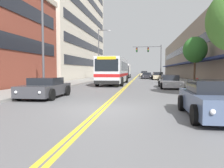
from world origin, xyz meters
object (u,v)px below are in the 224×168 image
at_px(car_red_moving_second, 144,74).
at_px(street_lamp_left_near, 47,21).
at_px(car_black_parked_left_mid, 111,76).
at_px(car_slate_blue_parked_right_foreground, 212,100).
at_px(car_charcoal_moving_lead, 147,76).
at_px(fire_hydrant, 197,84).
at_px(car_beige_parked_right_mid, 158,76).
at_px(car_silver_parked_right_far, 170,82).
at_px(street_lamp_left_far, 100,51).
at_px(street_tree_right_mid, 195,50).
at_px(city_bus, 114,70).
at_px(box_truck, 124,71).
at_px(car_champagne_moving_third, 144,74).
at_px(traffic_signal_mast, 151,55).
at_px(car_dark_grey_parked_left_near, 45,88).

distance_m(car_red_moving_second, street_lamp_left_near, 51.47).
bearing_deg(car_black_parked_left_mid, car_slate_blue_parked_right_foreground, -75.33).
distance_m(car_charcoal_moving_lead, street_lamp_left_near, 30.75).
xyz_separation_m(car_black_parked_left_mid, fire_hydrant, (10.30, -23.51, -0.02)).
xyz_separation_m(car_beige_parked_right_mid, car_red_moving_second, (-2.40, 25.56, 0.04)).
height_order(car_silver_parked_right_far, street_lamp_left_near, street_lamp_left_near).
xyz_separation_m(car_red_moving_second, street_lamp_left_far, (-6.98, -31.44, 4.12)).
xyz_separation_m(street_lamp_left_near, street_lamp_left_far, (-0.09, 19.37, -0.36)).
distance_m(street_tree_right_mid, fire_hydrant, 9.05).
bearing_deg(car_beige_parked_right_mid, street_tree_right_mid, -77.08).
bearing_deg(city_bus, box_truck, 91.57).
bearing_deg(car_red_moving_second, car_charcoal_moving_lead, -88.78).
distance_m(car_beige_parked_right_mid, car_charcoal_moving_lead, 4.69).
distance_m(car_black_parked_left_mid, car_champagne_moving_third, 15.05).
xyz_separation_m(car_red_moving_second, car_champagne_moving_third, (-0.05, -10.59, -0.03)).
distance_m(traffic_signal_mast, street_lamp_left_far, 13.50).
relative_size(car_black_parked_left_mid, box_truck, 0.62).
bearing_deg(box_truck, car_silver_parked_right_far, -75.31).
xyz_separation_m(car_black_parked_left_mid, car_charcoal_moving_lead, (6.75, 2.98, -0.04)).
relative_size(car_charcoal_moving_lead, car_champagne_moving_third, 1.05).
height_order(car_black_parked_left_mid, street_lamp_left_near, street_lamp_left_near).
bearing_deg(car_red_moving_second, car_silver_parked_right_far, -86.90).
relative_size(city_bus, fire_hydrant, 12.02).
distance_m(city_bus, car_red_moving_second, 39.21).
bearing_deg(car_silver_parked_right_far, box_truck, 104.69).
height_order(car_silver_parked_right_far, street_lamp_left_far, street_lamp_left_far).
bearing_deg(car_charcoal_moving_lead, street_lamp_left_near, -103.98).
height_order(car_beige_parked_right_mid, car_champagne_moving_third, car_beige_parked_right_mid).
height_order(city_bus, street_lamp_left_near, street_lamp_left_near).
distance_m(car_red_moving_second, box_truck, 19.05).
xyz_separation_m(car_black_parked_left_mid, street_tree_right_mid, (11.91, -15.28, 3.37)).
height_order(box_truck, street_lamp_left_far, street_lamp_left_far).
bearing_deg(traffic_signal_mast, car_slate_blue_parked_right_foreground, -88.44).
bearing_deg(fire_hydrant, street_tree_right_mid, 78.96).
height_order(car_beige_parked_right_mid, car_red_moving_second, car_red_moving_second).
height_order(city_bus, car_silver_parked_right_far, city_bus).
bearing_deg(car_black_parked_left_mid, car_beige_parked_right_mid, -8.41).
distance_m(car_slate_blue_parked_right_foreground, box_truck, 39.31).
relative_size(car_dark_grey_parked_left_near, car_red_moving_second, 0.94).
distance_m(car_black_parked_left_mid, car_charcoal_moving_lead, 7.38).
height_order(car_dark_grey_parked_left_near, street_lamp_left_far, street_lamp_left_far).
distance_m(car_dark_grey_parked_left_near, fire_hydrant, 11.37).
relative_size(car_charcoal_moving_lead, fire_hydrant, 4.86).
bearing_deg(city_bus, car_dark_grey_parked_left_near, -100.24).
relative_size(car_charcoal_moving_lead, street_lamp_left_far, 0.56).
xyz_separation_m(car_charcoal_moving_lead, car_champagne_moving_third, (-0.50, 10.71, 0.05)).
relative_size(car_black_parked_left_mid, traffic_signal_mast, 0.62).
relative_size(car_red_moving_second, street_tree_right_mid, 0.84).
relative_size(car_dark_grey_parked_left_near, street_tree_right_mid, 0.79).
bearing_deg(car_charcoal_moving_lead, car_black_parked_left_mid, -156.18).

